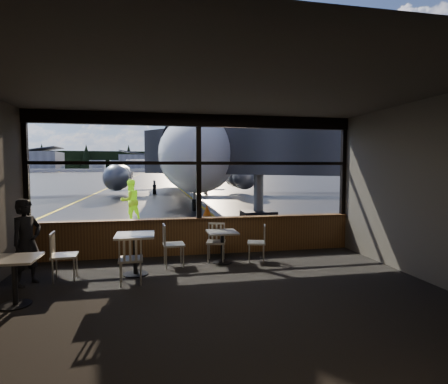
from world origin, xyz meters
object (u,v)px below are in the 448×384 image
object	(u,v)px
cafe_table_near	(222,247)
chair_near_n	(216,243)
jet_bridge	(267,165)
chair_near_w	(174,245)
cone_nose	(207,210)
passenger	(27,242)
chair_near_e	(256,243)
chair_mid_s	(131,260)
cafe_table_left	(15,282)
ground_crew	(130,201)
chair_mid_w	(65,256)
airliner	(180,131)
cafe_table_mid	(135,255)

from	to	relation	value
cafe_table_near	chair_near_n	bearing A→B (deg)	125.71
jet_bridge	chair_near_w	size ratio (longest dim) A/B	11.11
chair_near_w	cone_nose	bearing A→B (deg)	162.32
jet_bridge	passenger	distance (m)	10.16
chair_near_e	chair_mid_s	xyz separation A→B (m)	(-2.77, -1.08, 0.03)
cafe_table_near	cafe_table_left	size ratio (longest dim) A/B	0.95
chair_near_e	passenger	world-z (taller)	passenger
ground_crew	cone_nose	bearing A→B (deg)	165.81
jet_bridge	cafe_table_near	size ratio (longest dim) A/B	14.45
cone_nose	cafe_table_near	bearing A→B (deg)	-95.96
jet_bridge	chair_near_e	bearing A→B (deg)	-110.21
chair_near_n	chair_mid_w	world-z (taller)	chair_mid_w
airliner	ground_crew	world-z (taller)	airliner
ground_crew	airliner	bearing A→B (deg)	-136.11
cafe_table_near	chair_near_w	world-z (taller)	chair_near_w
airliner	cafe_table_mid	world-z (taller)	airliner
jet_bridge	chair_mid_s	distance (m)	9.29
cafe_table_near	passenger	bearing A→B (deg)	-168.76
airliner	cone_nose	xyz separation A→B (m)	(0.20, -13.23, -4.90)
ground_crew	cone_nose	size ratio (longest dim) A/B	3.31
cafe_table_mid	ground_crew	xyz separation A→B (m)	(-0.57, 7.28, 0.43)
cafe_table_left	chair_mid_s	bearing A→B (deg)	23.05
cafe_table_near	chair_mid_w	size ratio (longest dim) A/B	0.76
airliner	ground_crew	xyz separation A→B (m)	(-3.10, -14.41, -4.30)
chair_mid_s	cone_nose	world-z (taller)	chair_mid_s
cafe_table_left	chair_near_e	bearing A→B (deg)	21.90
ground_crew	jet_bridge	bearing A→B (deg)	142.83
airliner	chair_mid_s	xyz separation A→B (m)	(-2.59, -22.24, -4.69)
cafe_table_near	chair_mid_s	distance (m)	2.24
chair_near_e	cafe_table_mid	bearing A→B (deg)	117.75
cone_nose	passenger	bearing A→B (deg)	-118.25
airliner	chair_mid_w	xyz separation A→B (m)	(-3.86, -21.78, -4.67)
cafe_table_mid	chair_mid_s	xyz separation A→B (m)	(-0.05, -0.54, 0.04)
cafe_table_mid	chair_mid_s	distance (m)	0.55
chair_near_e	passenger	bearing A→B (deg)	115.95
airliner	chair_mid_w	distance (m)	22.61
cafe_table_left	chair_near_w	xyz separation A→B (m)	(2.58, 1.77, 0.09)
cafe_table_mid	cafe_table_left	distance (m)	2.19
airliner	cafe_table_near	bearing A→B (deg)	-90.90
cone_nose	chair_near_w	bearing A→B (deg)	-103.63
cafe_table_near	chair_mid_w	xyz separation A→B (m)	(-3.23, -0.63, 0.11)
cafe_table_left	chair_near_n	world-z (taller)	chair_near_n
chair_mid_w	passenger	distance (m)	0.71
passenger	chair_near_e	bearing A→B (deg)	-46.72
chair_near_w	cafe_table_left	bearing A→B (deg)	-59.61
chair_near_n	chair_mid_s	distance (m)	2.22
jet_bridge	chair_mid_s	bearing A→B (deg)	-124.41
jet_bridge	cone_nose	world-z (taller)	jet_bridge
chair_near_w	cone_nose	xyz separation A→B (m)	(1.93, 7.97, -0.22)
jet_bridge	cone_nose	xyz separation A→B (m)	(-2.35, 1.50, -2.06)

